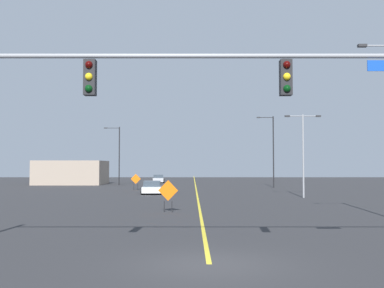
# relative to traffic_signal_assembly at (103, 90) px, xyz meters

# --- Properties ---
(ground) EXTENTS (202.29, 202.29, 0.00)m
(ground) POSITION_rel_traffic_signal_assembly_xyz_m (3.09, 0.01, -5.05)
(ground) COLOR #2D2D30
(road_centre_stripe) EXTENTS (0.16, 112.38, 0.01)m
(road_centre_stripe) POSITION_rel_traffic_signal_assembly_xyz_m (3.09, 56.20, -5.05)
(road_centre_stripe) COLOR yellow
(road_centre_stripe) RESTS_ON ground
(traffic_signal_assembly) EXTENTS (17.34, 0.44, 6.68)m
(traffic_signal_assembly) POSITION_rel_traffic_signal_assembly_xyz_m (0.00, 0.00, 0.00)
(traffic_signal_assembly) COLOR gray
(traffic_signal_assembly) RESTS_ON ground
(street_lamp_mid_right) EXTENTS (3.22, 0.24, 7.42)m
(street_lamp_mid_right) POSITION_rel_traffic_signal_assembly_xyz_m (12.49, 27.70, -0.63)
(street_lamp_mid_right) COLOR gray
(street_lamp_mid_right) RESTS_ON ground
(street_lamp_mid_left) EXTENTS (2.20, 0.24, 9.26)m
(street_lamp_mid_left) POSITION_rel_traffic_signal_assembly_xyz_m (12.99, 46.45, 0.03)
(street_lamp_mid_left) COLOR black
(street_lamp_mid_left) RESTS_ON ground
(street_lamp_far_right) EXTENTS (2.36, 0.24, 8.56)m
(street_lamp_far_right) POSITION_rel_traffic_signal_assembly_xyz_m (-8.31, 54.65, -0.31)
(street_lamp_far_right) COLOR black
(street_lamp_far_right) RESTS_ON ground
(construction_sign_left_lane) EXTENTS (1.24, 0.32, 1.95)m
(construction_sign_left_lane) POSITION_rel_traffic_signal_assembly_xyz_m (1.12, 15.02, -3.82)
(construction_sign_left_lane) COLOR orange
(construction_sign_left_lane) RESTS_ON ground
(construction_sign_right_shoulder) EXTENTS (1.18, 0.13, 1.88)m
(construction_sign_right_shoulder) POSITION_rel_traffic_signal_assembly_xyz_m (-4.07, 41.39, -3.87)
(construction_sign_right_shoulder) COLOR orange
(construction_sign_right_shoulder) RESTS_ON ground
(car_silver_approaching) EXTENTS (2.15, 4.30, 1.33)m
(car_silver_approaching) POSITION_rel_traffic_signal_assembly_xyz_m (-3.07, 64.57, -4.44)
(car_silver_approaching) COLOR #B7BABF
(car_silver_approaching) RESTS_ON ground
(car_white_far) EXTENTS (2.25, 4.52, 1.29)m
(car_white_far) POSITION_rel_traffic_signal_assembly_xyz_m (-1.49, 33.83, -4.44)
(car_white_far) COLOR white
(car_white_far) RESTS_ON ground
(roadside_building_west) EXTENTS (10.02, 8.04, 3.60)m
(roadside_building_west) POSITION_rel_traffic_signal_assembly_xyz_m (-15.80, 57.29, -3.25)
(roadside_building_west) COLOR gray
(roadside_building_west) RESTS_ON ground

